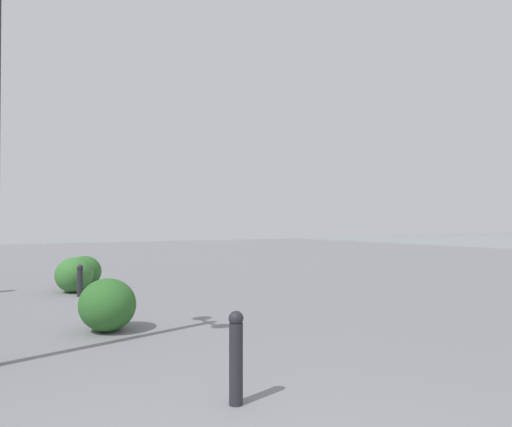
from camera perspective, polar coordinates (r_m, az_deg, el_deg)
bollard_near at (r=4.37m, az=-2.36°, el=-16.29°), size 0.13×0.13×0.80m
bollard_mid at (r=10.98m, az=-19.91°, el=-7.30°), size 0.13×0.13×0.67m
shrub_low at (r=7.43m, az=-17.00°, el=-10.18°), size 0.89×0.80×0.76m
shrub_round at (r=11.66m, az=-20.50°, el=-6.74°), size 0.92×0.82×0.78m
shrub_wide at (r=12.52m, az=-19.46°, el=-6.42°), size 0.88×0.79×0.75m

